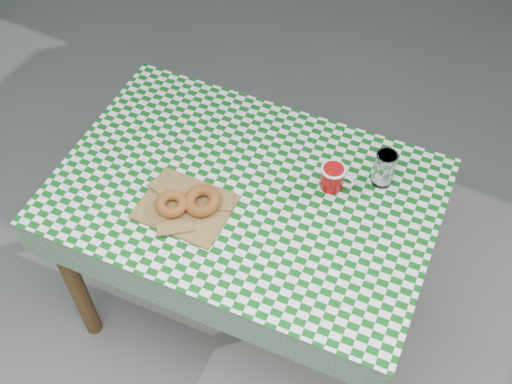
# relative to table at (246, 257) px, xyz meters

# --- Properties ---
(ground) EXTENTS (60.00, 60.00, 0.00)m
(ground) POSITION_rel_table_xyz_m (-0.08, -0.05, -0.38)
(ground) COLOR #5A5A54
(ground) RESTS_ON ground
(table) EXTENTS (1.19, 0.84, 0.75)m
(table) POSITION_rel_table_xyz_m (0.00, 0.00, 0.00)
(table) COLOR brown
(table) RESTS_ON ground
(tablecloth) EXTENTS (1.22, 0.86, 0.01)m
(tablecloth) POSITION_rel_table_xyz_m (0.00, 0.00, 0.38)
(tablecloth) COLOR #0C4E14
(tablecloth) RESTS_ON table
(paper_bag) EXTENTS (0.28, 0.22, 0.01)m
(paper_bag) POSITION_rel_table_xyz_m (-0.13, -0.14, 0.39)
(paper_bag) COLOR olive
(paper_bag) RESTS_ON tablecloth
(bagel_front) EXTENTS (0.14, 0.14, 0.03)m
(bagel_front) POSITION_rel_table_xyz_m (-0.16, -0.17, 0.41)
(bagel_front) COLOR #97501F
(bagel_front) RESTS_ON paper_bag
(bagel_back) EXTENTS (0.15, 0.15, 0.04)m
(bagel_back) POSITION_rel_table_xyz_m (-0.08, -0.12, 0.41)
(bagel_back) COLOR brown
(bagel_back) RESTS_ON paper_bag
(coffee_mug) EXTENTS (0.16, 0.16, 0.08)m
(coffee_mug) POSITION_rel_table_xyz_m (0.23, 0.14, 0.42)
(coffee_mug) COLOR #90090A
(coffee_mug) RESTS_ON tablecloth
(drinking_glass) EXTENTS (0.08, 0.08, 0.12)m
(drinking_glass) POSITION_rel_table_xyz_m (0.36, 0.23, 0.44)
(drinking_glass) COLOR silver
(drinking_glass) RESTS_ON tablecloth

